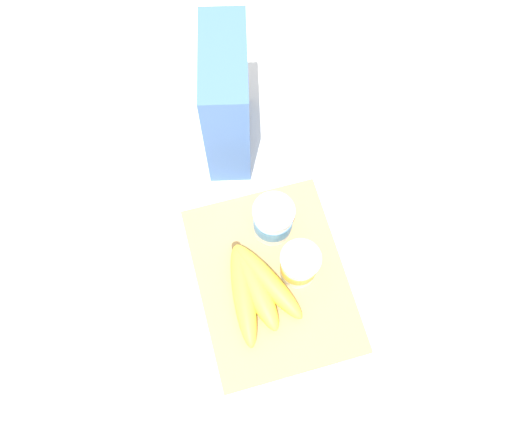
% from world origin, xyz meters
% --- Properties ---
extents(ground_plane, '(2.40, 2.40, 0.00)m').
position_xyz_m(ground_plane, '(0.00, 0.00, 0.00)').
color(ground_plane, silver).
extents(cutting_board, '(0.33, 0.25, 0.02)m').
position_xyz_m(cutting_board, '(0.00, 0.00, 0.01)').
color(cutting_board, tan).
rests_on(cutting_board, ground_plane).
extents(cereal_box, '(0.20, 0.12, 0.25)m').
position_xyz_m(cereal_box, '(-0.30, -0.00, 0.13)').
color(cereal_box, '#4770B7').
rests_on(cereal_box, ground_plane).
extents(yogurt_cup_front, '(0.07, 0.07, 0.08)m').
position_xyz_m(yogurt_cup_front, '(-0.09, 0.03, 0.06)').
color(yogurt_cup_front, white).
rests_on(yogurt_cup_front, cutting_board).
extents(yogurt_cup_back, '(0.07, 0.07, 0.08)m').
position_xyz_m(yogurt_cup_back, '(0.00, 0.05, 0.06)').
color(yogurt_cup_back, white).
rests_on(yogurt_cup_back, cutting_board).
extents(banana_bunch, '(0.18, 0.12, 0.04)m').
position_xyz_m(banana_bunch, '(0.01, -0.03, 0.03)').
color(banana_bunch, yellow).
rests_on(banana_bunch, cutting_board).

